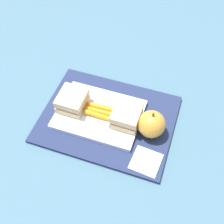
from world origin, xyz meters
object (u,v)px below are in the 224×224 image
(food_tray, at_px, (99,114))
(apple, at_px, (151,124))
(sandwich_half_left, at_px, (72,101))
(paper_napkin, at_px, (146,161))
(carrot_sticks_bundle, at_px, (99,111))
(sandwich_half_right, at_px, (126,116))

(food_tray, distance_m, apple, 0.15)
(sandwich_half_left, relative_size, apple, 0.95)
(paper_napkin, bearing_deg, carrot_sticks_bundle, 148.71)
(apple, relative_size, paper_napkin, 1.20)
(paper_napkin, bearing_deg, apple, 98.00)
(food_tray, relative_size, sandwich_half_right, 2.88)
(sandwich_half_left, height_order, carrot_sticks_bundle, sandwich_half_left)
(food_tray, height_order, sandwich_half_right, sandwich_half_right)
(sandwich_half_left, xyz_separation_m, carrot_sticks_bundle, (0.08, 0.00, -0.01))
(carrot_sticks_bundle, bearing_deg, sandwich_half_right, -0.50)
(carrot_sticks_bundle, xyz_separation_m, apple, (0.15, -0.01, 0.02))
(food_tray, bearing_deg, sandwich_half_left, 180.00)
(carrot_sticks_bundle, height_order, paper_napkin, carrot_sticks_bundle)
(carrot_sticks_bundle, height_order, apple, apple)
(sandwich_half_left, bearing_deg, food_tray, 0.00)
(apple, bearing_deg, carrot_sticks_bundle, 176.91)
(food_tray, height_order, paper_napkin, food_tray)
(sandwich_half_right, height_order, apple, apple)
(sandwich_half_right, relative_size, apple, 0.95)
(carrot_sticks_bundle, bearing_deg, food_tray, -100.81)
(food_tray, bearing_deg, sandwich_half_right, 0.00)
(apple, bearing_deg, paper_napkin, -82.00)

